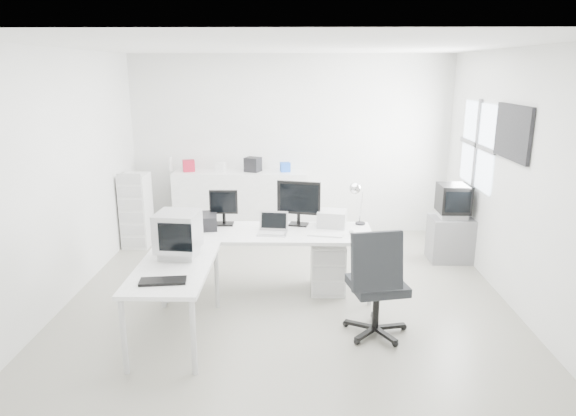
{
  "coord_description": "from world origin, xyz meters",
  "views": [
    {
      "loc": [
        0.11,
        -5.59,
        2.57
      ],
      "look_at": [
        0.0,
        0.2,
        1.0
      ],
      "focal_mm": 32.0,
      "sensor_mm": 36.0,
      "label": 1
    }
  ],
  "objects_px": {
    "laptop": "(272,225)",
    "sideboard": "(241,204)",
    "tv_cabinet": "(450,239)",
    "filing_cabinet": "(136,210)",
    "lcd_monitor_small": "(224,208)",
    "main_desk": "(269,261)",
    "drawer_pedestal": "(328,266)",
    "lcd_monitor_large": "(299,203)",
    "laser_printer": "(332,218)",
    "office_chair": "(377,280)",
    "crt_monitor": "(178,236)",
    "side_desk": "(176,302)",
    "inkjet_printer": "(197,221)",
    "crt_tv": "(453,202)"
  },
  "relations": [
    {
      "from": "main_desk",
      "to": "drawer_pedestal",
      "type": "xyz_separation_m",
      "value": [
        0.7,
        0.05,
        -0.08
      ]
    },
    {
      "from": "office_chair",
      "to": "filing_cabinet",
      "type": "height_order",
      "value": "office_chair"
    },
    {
      "from": "inkjet_printer",
      "to": "side_desk",
      "type": "bearing_deg",
      "value": -99.16
    },
    {
      "from": "laser_printer",
      "to": "tv_cabinet",
      "type": "relative_size",
      "value": 0.54
    },
    {
      "from": "inkjet_printer",
      "to": "laptop",
      "type": "relative_size",
      "value": 1.42
    },
    {
      "from": "tv_cabinet",
      "to": "laptop",
      "type": "bearing_deg",
      "value": -153.74
    },
    {
      "from": "drawer_pedestal",
      "to": "tv_cabinet",
      "type": "height_order",
      "value": "tv_cabinet"
    },
    {
      "from": "lcd_monitor_small",
      "to": "side_desk",
      "type": "bearing_deg",
      "value": -103.19
    },
    {
      "from": "lcd_monitor_large",
      "to": "inkjet_printer",
      "type": "bearing_deg",
      "value": -160.1
    },
    {
      "from": "laptop",
      "to": "filing_cabinet",
      "type": "height_order",
      "value": "filing_cabinet"
    },
    {
      "from": "office_chair",
      "to": "laptop",
      "type": "bearing_deg",
      "value": 127.97
    },
    {
      "from": "drawer_pedestal",
      "to": "filing_cabinet",
      "type": "distance_m",
      "value": 3.18
    },
    {
      "from": "side_desk",
      "to": "inkjet_printer",
      "type": "distance_m",
      "value": 1.28
    },
    {
      "from": "lcd_monitor_small",
      "to": "crt_monitor",
      "type": "relative_size",
      "value": 0.96
    },
    {
      "from": "laptop",
      "to": "crt_monitor",
      "type": "height_order",
      "value": "crt_monitor"
    },
    {
      "from": "side_desk",
      "to": "crt_tv",
      "type": "height_order",
      "value": "crt_tv"
    },
    {
      "from": "lcd_monitor_large",
      "to": "laser_printer",
      "type": "height_order",
      "value": "lcd_monitor_large"
    },
    {
      "from": "main_desk",
      "to": "side_desk",
      "type": "relative_size",
      "value": 1.71
    },
    {
      "from": "office_chair",
      "to": "crt_tv",
      "type": "xyz_separation_m",
      "value": [
        1.32,
        2.08,
        0.27
      ]
    },
    {
      "from": "laser_printer",
      "to": "office_chair",
      "type": "distance_m",
      "value": 1.3
    },
    {
      "from": "drawer_pedestal",
      "to": "inkjet_printer",
      "type": "height_order",
      "value": "inkjet_printer"
    },
    {
      "from": "inkjet_printer",
      "to": "lcd_monitor_small",
      "type": "bearing_deg",
      "value": 17.4
    },
    {
      "from": "laptop",
      "to": "filing_cabinet",
      "type": "relative_size",
      "value": 0.3
    },
    {
      "from": "side_desk",
      "to": "laptop",
      "type": "relative_size",
      "value": 4.25
    },
    {
      "from": "lcd_monitor_small",
      "to": "sideboard",
      "type": "bearing_deg",
      "value": 89.53
    },
    {
      "from": "laptop",
      "to": "sideboard",
      "type": "xyz_separation_m",
      "value": [
        -0.61,
        2.25,
        -0.34
      ]
    },
    {
      "from": "main_desk",
      "to": "lcd_monitor_small",
      "type": "height_order",
      "value": "lcd_monitor_small"
    },
    {
      "from": "main_desk",
      "to": "laptop",
      "type": "height_order",
      "value": "laptop"
    },
    {
      "from": "drawer_pedestal",
      "to": "office_chair",
      "type": "bearing_deg",
      "value": -68.09
    },
    {
      "from": "laptop",
      "to": "sideboard",
      "type": "relative_size",
      "value": 0.16
    },
    {
      "from": "drawer_pedestal",
      "to": "office_chair",
      "type": "xyz_separation_m",
      "value": [
        0.42,
        -1.05,
        0.27
      ]
    },
    {
      "from": "crt_monitor",
      "to": "filing_cabinet",
      "type": "xyz_separation_m",
      "value": [
        -1.21,
        2.47,
        -0.43
      ]
    },
    {
      "from": "inkjet_printer",
      "to": "sideboard",
      "type": "bearing_deg",
      "value": 72.7
    },
    {
      "from": "tv_cabinet",
      "to": "filing_cabinet",
      "type": "distance_m",
      "value": 4.54
    },
    {
      "from": "office_chair",
      "to": "filing_cabinet",
      "type": "bearing_deg",
      "value": 128.44
    },
    {
      "from": "tv_cabinet",
      "to": "filing_cabinet",
      "type": "height_order",
      "value": "filing_cabinet"
    },
    {
      "from": "side_desk",
      "to": "laptop",
      "type": "xyz_separation_m",
      "value": [
        0.9,
        1.0,
        0.48
      ]
    },
    {
      "from": "crt_monitor",
      "to": "crt_tv",
      "type": "distance_m",
      "value": 3.82
    },
    {
      "from": "laser_printer",
      "to": "sideboard",
      "type": "relative_size",
      "value": 0.16
    },
    {
      "from": "lcd_monitor_small",
      "to": "drawer_pedestal",
      "type": "bearing_deg",
      "value": -9.75
    },
    {
      "from": "lcd_monitor_small",
      "to": "office_chair",
      "type": "height_order",
      "value": "lcd_monitor_small"
    },
    {
      "from": "side_desk",
      "to": "drawer_pedestal",
      "type": "distance_m",
      "value": 1.93
    },
    {
      "from": "crt_monitor",
      "to": "sideboard",
      "type": "relative_size",
      "value": 0.21
    },
    {
      "from": "crt_monitor",
      "to": "main_desk",
      "type": "bearing_deg",
      "value": 50.38
    },
    {
      "from": "lcd_monitor_small",
      "to": "sideboard",
      "type": "xyz_separation_m",
      "value": [
        -0.01,
        1.9,
        -0.45
      ]
    },
    {
      "from": "inkjet_printer",
      "to": "laptop",
      "type": "distance_m",
      "value": 0.92
    },
    {
      "from": "laptop",
      "to": "laser_printer",
      "type": "bearing_deg",
      "value": 30.28
    },
    {
      "from": "main_desk",
      "to": "lcd_monitor_large",
      "type": "height_order",
      "value": "lcd_monitor_large"
    },
    {
      "from": "lcd_monitor_large",
      "to": "tv_cabinet",
      "type": "height_order",
      "value": "lcd_monitor_large"
    },
    {
      "from": "laser_printer",
      "to": "crt_monitor",
      "type": "relative_size",
      "value": 0.75
    }
  ]
}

